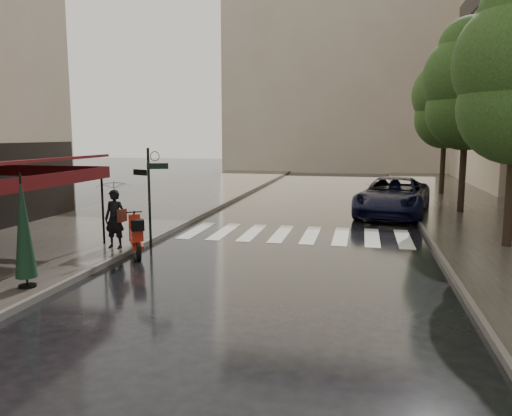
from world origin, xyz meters
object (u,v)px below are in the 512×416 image
at_px(parked_car, 393,197).
at_px(scooter, 136,237).
at_px(pedestrian_with_umbrella, 114,193).
at_px(parasol_back, 23,227).

bearing_deg(parked_car, scooter, -119.90).
bearing_deg(parked_car, pedestrian_with_umbrella, -123.95).
distance_m(pedestrian_with_umbrella, scooter, 1.53).
relative_size(pedestrian_with_umbrella, scooter, 1.53).
bearing_deg(pedestrian_with_umbrella, parasol_back, -86.36).
bearing_deg(scooter, pedestrian_with_umbrella, 127.50).
height_order(pedestrian_with_umbrella, parasol_back, parasol_back).
xyz_separation_m(parked_car, parasol_back, (-8.60, -12.82, 0.65)).
bearing_deg(parasol_back, scooter, 76.31).
xyz_separation_m(pedestrian_with_umbrella, scooter, (0.84, -0.34, -1.22)).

